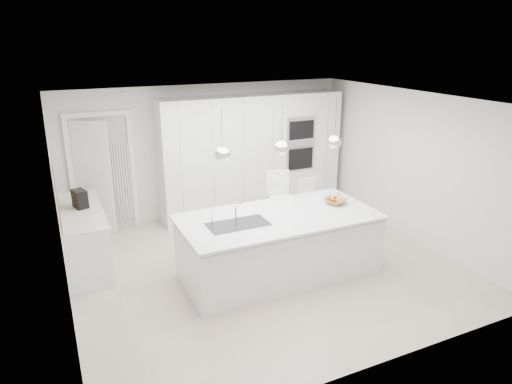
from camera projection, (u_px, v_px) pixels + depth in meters
name	position (u px, v px, depth m)	size (l,w,h in m)	color
floor	(264.00, 266.00, 6.97)	(5.50, 5.50, 0.00)	#BAA793
wall_back	(208.00, 151.00, 8.71)	(5.50, 5.50, 0.00)	silver
wall_left	(59.00, 219.00, 5.47)	(5.00, 5.00, 0.00)	silver
ceiling	(265.00, 101.00, 6.16)	(5.50, 5.50, 0.00)	white
tall_cabinets	(252.00, 155.00, 8.80)	(3.60, 0.60, 2.30)	white
oven_stack	(301.00, 144.00, 8.83)	(0.62, 0.04, 1.05)	#A5A5A8
doorway_frame	(103.00, 175.00, 7.98)	(1.11, 0.08, 2.13)	white
hallway_door	(88.00, 178.00, 7.84)	(0.82, 0.04, 2.00)	white
radiator	(123.00, 182.00, 8.16)	(0.32, 0.04, 1.40)	white
left_base_cabinets	(84.00, 239.00, 6.89)	(0.60, 1.80, 0.86)	white
left_worktop	(80.00, 211.00, 6.74)	(0.62, 1.82, 0.04)	silver
oak_backsplash	(57.00, 196.00, 6.54)	(0.02, 1.80, 0.50)	#A47931
island_base	(280.00, 247.00, 6.61)	(2.80, 1.20, 0.86)	white
island_worktop	(279.00, 217.00, 6.51)	(2.84, 1.40, 0.04)	silver
island_sink	(238.00, 230.00, 6.23)	(0.84, 0.44, 0.18)	#3F3F42
island_tap	(236.00, 209.00, 6.35)	(0.02, 0.02, 0.30)	white
pendant_left	(222.00, 155.00, 5.80)	(0.20, 0.20, 0.20)	white
pendant_mid	(281.00, 148.00, 6.14)	(0.20, 0.20, 0.20)	white
pendant_right	(334.00, 142.00, 6.48)	(0.20, 0.20, 0.20)	white
fruit_bowl	(335.00, 201.00, 6.96)	(0.33, 0.33, 0.08)	#A47931
espresso_machine	(80.00, 199.00, 6.77)	(0.16, 0.25, 0.27)	black
bar_stool_left	(281.00, 209.00, 7.58)	(0.40, 0.56, 1.22)	white
bar_stool_right	(310.00, 209.00, 7.87)	(0.33, 0.46, 1.01)	white
apple_a	(334.00, 199.00, 6.94)	(0.08, 0.08, 0.08)	#A31621
apple_b	(332.00, 198.00, 7.00)	(0.08, 0.08, 0.08)	#A31621
banana_bunch	(336.00, 196.00, 6.90)	(0.23, 0.23, 0.03)	yellow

